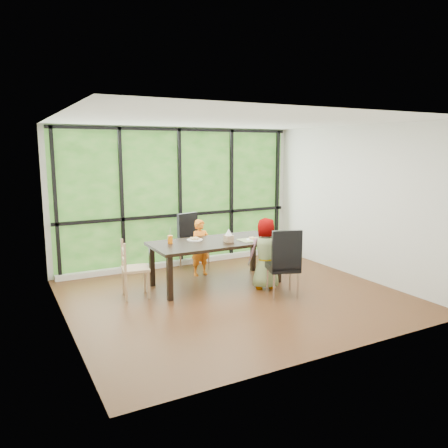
{
  "coord_description": "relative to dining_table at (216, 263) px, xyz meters",
  "views": [
    {
      "loc": [
        -3.23,
        -5.73,
        2.29
      ],
      "look_at": [
        0.13,
        0.6,
        1.05
      ],
      "focal_mm": 35.04,
      "sensor_mm": 36.0,
      "label": 1
    }
  ],
  "objects": [
    {
      "name": "ground",
      "position": [
        -0.03,
        -0.7,
        -0.38
      ],
      "size": [
        5.0,
        5.0,
        0.0
      ],
      "primitive_type": "plane",
      "color": "black",
      "rests_on": "ground"
    },
    {
      "name": "back_wall",
      "position": [
        -0.03,
        1.55,
        0.98
      ],
      "size": [
        5.0,
        0.0,
        5.0
      ],
      "primitive_type": "plane",
      "rotation": [
        1.57,
        0.0,
        0.0
      ],
      "color": "silver",
      "rests_on": "ground"
    },
    {
      "name": "foliage_backdrop",
      "position": [
        -0.03,
        1.53,
        0.98
      ],
      "size": [
        4.8,
        0.02,
        2.65
      ],
      "primitive_type": "cube",
      "color": "#235017",
      "rests_on": "back_wall"
    },
    {
      "name": "window_mullions",
      "position": [
        -0.03,
        1.49,
        0.98
      ],
      "size": [
        4.8,
        0.06,
        2.65
      ],
      "primitive_type": null,
      "color": "black",
      "rests_on": "back_wall"
    },
    {
      "name": "window_sill",
      "position": [
        -0.03,
        1.45,
        -0.33
      ],
      "size": [
        4.8,
        0.12,
        0.1
      ],
      "primitive_type": "cube",
      "color": "silver",
      "rests_on": "ground"
    },
    {
      "name": "dining_table",
      "position": [
        0.0,
        0.0,
        0.0
      ],
      "size": [
        2.23,
        1.11,
        0.75
      ],
      "primitive_type": "cube",
      "rotation": [
        0.0,
        0.0,
        0.04
      ],
      "color": "black",
      "rests_on": "ground"
    },
    {
      "name": "chair_window_leather",
      "position": [
        0.03,
        0.97,
        0.17
      ],
      "size": [
        0.57,
        0.57,
        1.08
      ],
      "primitive_type": "cube",
      "rotation": [
        0.0,
        0.0,
        0.3
      ],
      "color": "black",
      "rests_on": "ground"
    },
    {
      "name": "chair_interior_leather",
      "position": [
        0.65,
        -1.02,
        0.17
      ],
      "size": [
        0.58,
        0.58,
        1.08
      ],
      "primitive_type": "cube",
      "rotation": [
        0.0,
        0.0,
        2.81
      ],
      "color": "black",
      "rests_on": "ground"
    },
    {
      "name": "chair_end_beech",
      "position": [
        -1.4,
        0.01,
        0.08
      ],
      "size": [
        0.46,
        0.48,
        0.9
      ],
      "primitive_type": "cube",
      "rotation": [
        0.0,
        0.0,
        1.42
      ],
      "color": "#A47E5A",
      "rests_on": "ground"
    },
    {
      "name": "child_toddler",
      "position": [
        0.0,
        0.62,
        0.14
      ],
      "size": [
        0.39,
        0.27,
        1.03
      ],
      "primitive_type": "imported",
      "rotation": [
        0.0,
        0.0,
        0.06
      ],
      "color": "orange",
      "rests_on": "ground"
    },
    {
      "name": "child_older",
      "position": [
        0.65,
        -0.58,
        0.22
      ],
      "size": [
        0.68,
        0.57,
        1.18
      ],
      "primitive_type": "imported",
      "rotation": [
        0.0,
        0.0,
        2.74
      ],
      "color": "slate",
      "rests_on": "ground"
    },
    {
      "name": "placemat",
      "position": [
        0.58,
        -0.2,
        0.38
      ],
      "size": [
        0.44,
        0.32,
        0.01
      ],
      "primitive_type": "cube",
      "color": "tan",
      "rests_on": "dining_table"
    },
    {
      "name": "plate_far",
      "position": [
        -0.29,
        0.22,
        0.38
      ],
      "size": [
        0.27,
        0.27,
        0.02
      ],
      "primitive_type": "cylinder",
      "color": "white",
      "rests_on": "dining_table"
    },
    {
      "name": "plate_near",
      "position": [
        0.59,
        -0.22,
        0.38
      ],
      "size": [
        0.22,
        0.22,
        0.01
      ],
      "primitive_type": "cylinder",
      "color": "white",
      "rests_on": "dining_table"
    },
    {
      "name": "orange_cup",
      "position": [
        -0.75,
        0.2,
        0.44
      ],
      "size": [
        0.08,
        0.08,
        0.13
      ],
      "primitive_type": "cylinder",
      "color": "orange",
      "rests_on": "dining_table"
    },
    {
      "name": "green_cup",
      "position": [
        0.87,
        -0.26,
        0.43
      ],
      "size": [
        0.07,
        0.07,
        0.11
      ],
      "primitive_type": "cylinder",
      "color": "#4BD323",
      "rests_on": "dining_table"
    },
    {
      "name": "white_mug",
      "position": [
        1.0,
        0.03,
        0.41
      ],
      "size": [
        0.07,
        0.07,
        0.07
      ],
      "primitive_type": "cylinder",
      "color": "white",
      "rests_on": "dining_table"
    },
    {
      "name": "tissue_box",
      "position": [
        0.15,
        -0.16,
        0.43
      ],
      "size": [
        0.13,
        0.13,
        0.11
      ],
      "primitive_type": "cube",
      "color": "tan",
      "rests_on": "dining_table"
    },
    {
      "name": "crepe_rolls_far",
      "position": [
        -0.29,
        0.22,
        0.41
      ],
      "size": [
        0.15,
        0.12,
        0.04
      ],
      "primitive_type": null,
      "color": "tan",
      "rests_on": "plate_far"
    },
    {
      "name": "crepe_rolls_near",
      "position": [
        0.59,
        -0.22,
        0.41
      ],
      "size": [
        0.1,
        0.12,
        0.04
      ],
      "primitive_type": null,
      "color": "tan",
      "rests_on": "plate_near"
    },
    {
      "name": "straw_white",
      "position": [
        -0.75,
        0.2,
        0.55
      ],
      "size": [
        0.01,
        0.04,
        0.2
      ],
      "primitive_type": "cylinder",
      "rotation": [
        0.14,
        0.0,
        0.0
      ],
      "color": "white",
      "rests_on": "orange_cup"
    },
    {
      "name": "straw_pink",
      "position": [
        0.87,
        -0.26,
        0.53
      ],
      "size": [
        0.01,
        0.04,
        0.2
      ],
      "primitive_type": "cylinder",
      "rotation": [
        0.14,
        0.0,
        0.0
      ],
      "color": "pink",
      "rests_on": "green_cup"
    },
    {
      "name": "tissue",
      "position": [
        0.15,
        -0.16,
        0.54
      ],
      "size": [
        0.12,
        0.12,
        0.11
      ],
      "primitive_type": "cone",
      "color": "white",
      "rests_on": "tissue_box"
    }
  ]
}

